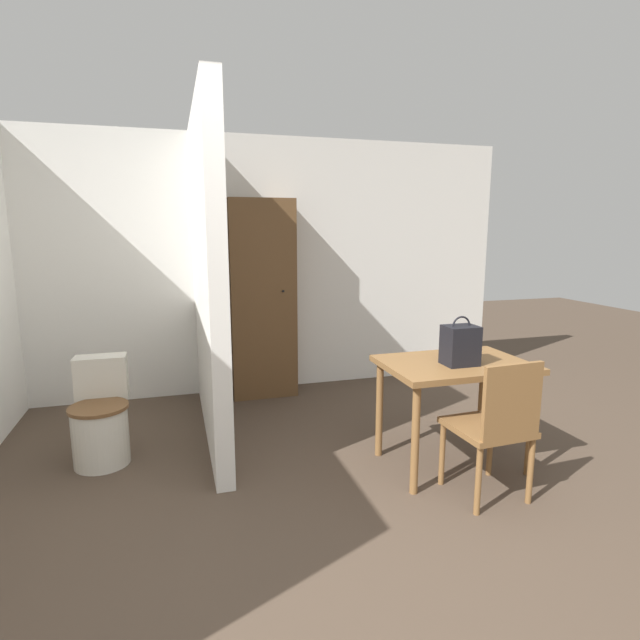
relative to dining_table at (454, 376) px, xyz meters
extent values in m
plane|color=#4C3D30|center=(-1.00, -1.20, -0.64)|extent=(16.00, 16.00, 0.00)
cube|color=white|center=(-1.00, 2.12, 0.61)|extent=(5.24, 0.12, 2.50)
cube|color=white|center=(-1.54, 1.06, 0.61)|extent=(0.12, 2.00, 2.50)
cube|color=brown|center=(0.00, 0.00, 0.08)|extent=(0.96, 0.67, 0.04)
cylinder|color=brown|center=(-0.42, -0.28, -0.29)|extent=(0.05, 0.05, 0.70)
cylinder|color=brown|center=(0.42, -0.28, -0.29)|extent=(0.05, 0.05, 0.70)
cylinder|color=brown|center=(-0.42, 0.28, -0.29)|extent=(0.05, 0.05, 0.70)
cylinder|color=brown|center=(0.42, 0.28, -0.29)|extent=(0.05, 0.05, 0.70)
cube|color=brown|center=(-0.01, -0.40, -0.21)|extent=(0.45, 0.45, 0.04)
cube|color=brown|center=(0.00, -0.60, 0.03)|extent=(0.39, 0.05, 0.43)
cylinder|color=brown|center=(-0.20, -0.23, -0.43)|extent=(0.04, 0.04, 0.42)
cylinder|color=brown|center=(0.17, -0.21, -0.43)|extent=(0.04, 0.04, 0.42)
cylinder|color=brown|center=(-0.18, -0.59, -0.43)|extent=(0.04, 0.04, 0.42)
cylinder|color=brown|center=(0.19, -0.58, -0.43)|extent=(0.04, 0.04, 0.42)
cylinder|color=silver|center=(-2.33, 0.70, -0.44)|extent=(0.37, 0.37, 0.40)
cylinder|color=brown|center=(-2.33, 0.70, -0.23)|extent=(0.39, 0.39, 0.02)
cube|color=silver|center=(-2.33, 0.95, -0.08)|extent=(0.36, 0.18, 0.31)
cube|color=black|center=(-0.01, -0.07, 0.23)|extent=(0.22, 0.17, 0.26)
torus|color=black|center=(-0.01, -0.07, 0.36)|extent=(0.13, 0.01, 0.13)
cube|color=brown|center=(-0.98, 1.87, 0.31)|extent=(0.62, 0.34, 1.90)
sphere|color=black|center=(-0.81, 1.69, 0.40)|extent=(0.02, 0.02, 0.02)
camera|label=1|loc=(-1.79, -2.85, 0.98)|focal=28.00mm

